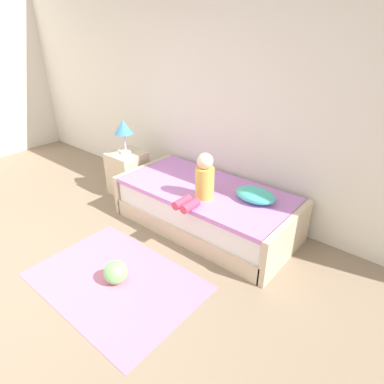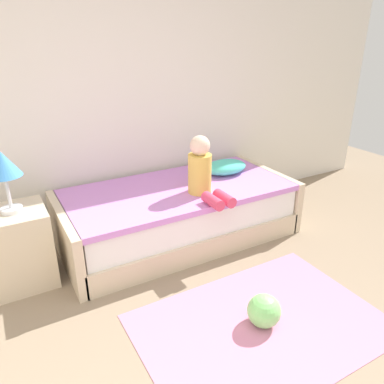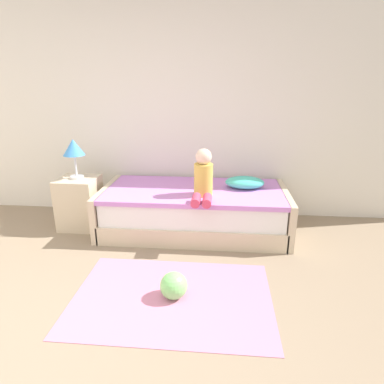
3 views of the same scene
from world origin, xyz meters
name	(u,v)px [view 2 (image 2 of 3)]	position (x,y,z in m)	size (l,w,h in m)	color
wall_rear	(74,75)	(0.00, 2.60, 1.45)	(7.20, 0.10, 2.90)	silver
bed	(179,213)	(0.66, 2.00, 0.25)	(2.11, 1.00, 0.50)	beige
nightstand	(20,247)	(-0.69, 1.98, 0.30)	(0.44, 0.44, 0.60)	beige
table_lamp	(3,167)	(-0.69, 1.98, 0.94)	(0.24, 0.24, 0.45)	silver
child_figure	(203,171)	(0.78, 1.77, 0.70)	(0.20, 0.51, 0.50)	gold
pillow	(225,167)	(1.23, 2.10, 0.56)	(0.44, 0.30, 0.13)	#4CCCBC
toy_ball	(264,311)	(0.61, 0.70, 0.11)	(0.22, 0.22, 0.22)	#7FD872
area_rug	(262,325)	(0.60, 0.70, 0.00)	(1.60, 1.10, 0.01)	pink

